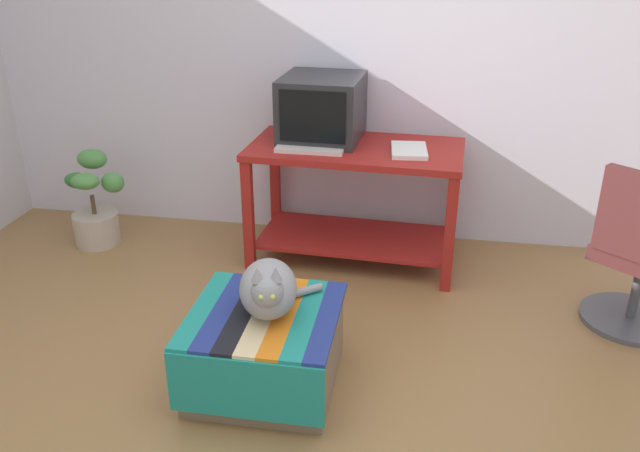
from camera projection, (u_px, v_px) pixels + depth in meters
The scene contains 10 objects.
ground_plane at pixel (272, 422), 2.81m from camera, with size 14.00×14.00×0.00m, color olive.
back_wall at pixel (342, 39), 4.12m from camera, with size 8.00×0.10×2.60m, color silver.
desk at pixel (355, 184), 4.02m from camera, with size 1.31×0.72×0.75m.
tv_monitor at pixel (322, 109), 3.98m from camera, with size 0.50×0.54×0.39m.
keyboard at pixel (310, 149), 3.83m from camera, with size 0.40×0.15×0.02m, color beige.
book at pixel (409, 150), 3.80m from camera, with size 0.20×0.29×0.03m, color white.
ottoman_with_blanket at pixel (265, 348), 2.98m from camera, with size 0.66×0.68×0.38m.
cat at pixel (269, 289), 2.86m from camera, with size 0.38×0.44×0.29m.
potted_plant at pixel (95, 208), 4.33m from camera, with size 0.41×0.38×0.61m.
office_chair at pixel (639, 261), 3.34m from camera, with size 0.59×0.59×0.89m.
Camera 1 is at (0.58, -2.15, 1.93)m, focal length 36.75 mm.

